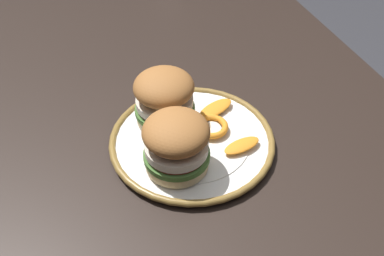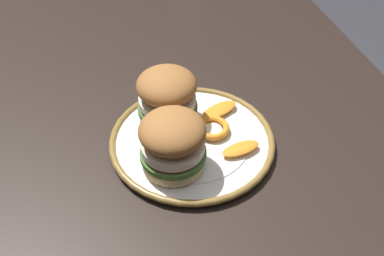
% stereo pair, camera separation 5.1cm
% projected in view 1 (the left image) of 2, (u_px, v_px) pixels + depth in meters
% --- Properties ---
extents(dining_table, '(1.39, 0.92, 0.72)m').
position_uv_depth(dining_table, '(172.00, 150.00, 0.91)').
color(dining_table, black).
rests_on(dining_table, ground).
extents(dinner_plate, '(0.29, 0.29, 0.02)m').
position_uv_depth(dinner_plate, '(192.00, 141.00, 0.79)').
color(dinner_plate, white).
rests_on(dinner_plate, dining_table).
extents(sandwich_half_left, '(0.12, 0.12, 0.10)m').
position_uv_depth(sandwich_half_left, '(176.00, 143.00, 0.70)').
color(sandwich_half_left, beige).
rests_on(sandwich_half_left, dinner_plate).
extents(sandwich_half_right, '(0.12, 0.12, 0.10)m').
position_uv_depth(sandwich_half_right, '(164.00, 97.00, 0.79)').
color(sandwich_half_right, beige).
rests_on(sandwich_half_right, dinner_plate).
extents(orange_peel_curled, '(0.07, 0.07, 0.01)m').
position_uv_depth(orange_peel_curled, '(212.00, 127.00, 0.80)').
color(orange_peel_curled, orange).
rests_on(orange_peel_curled, dinner_plate).
extents(orange_peel_strip_long, '(0.04, 0.07, 0.01)m').
position_uv_depth(orange_peel_strip_long, '(242.00, 145.00, 0.76)').
color(orange_peel_strip_long, orange).
rests_on(orange_peel_strip_long, dinner_plate).
extents(orange_peel_strip_short, '(0.06, 0.08, 0.01)m').
position_uv_depth(orange_peel_strip_short, '(215.00, 108.00, 0.83)').
color(orange_peel_strip_short, orange).
rests_on(orange_peel_strip_short, dinner_plate).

